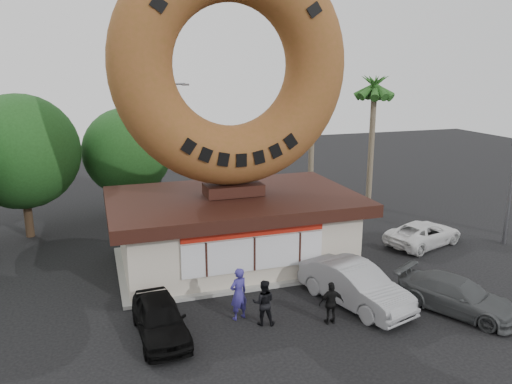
{
  "coord_description": "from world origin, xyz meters",
  "views": [
    {
      "loc": [
        -5.91,
        -15.18,
        9.02
      ],
      "look_at": [
        0.43,
        4.0,
        3.87
      ],
      "focal_mm": 35.0,
      "sensor_mm": 36.0,
      "label": 1
    }
  ],
  "objects": [
    {
      "name": "donut_shop",
      "position": [
        0.0,
        5.98,
        1.77
      ],
      "size": [
        11.2,
        7.2,
        3.8
      ],
      "color": "beige",
      "rests_on": "ground"
    },
    {
      "name": "car_silver",
      "position": [
        3.27,
        0.46,
        0.81
      ],
      "size": [
        3.03,
        5.17,
        1.61
      ],
      "primitive_type": "imported",
      "rotation": [
        0.0,
        0.0,
        0.29
      ],
      "color": "gray",
      "rests_on": "ground"
    },
    {
      "name": "tree_mid",
      "position": [
        -4.0,
        15.0,
        4.02
      ],
      "size": [
        5.2,
        5.2,
        6.63
      ],
      "color": "#473321",
      "rests_on": "ground"
    },
    {
      "name": "palm_near",
      "position": [
        7.5,
        14.0,
        8.41
      ],
      "size": [
        2.6,
        2.6,
        9.75
      ],
      "color": "#726651",
      "rests_on": "ground"
    },
    {
      "name": "person_right",
      "position": [
        1.73,
        -0.61,
        0.79
      ],
      "size": [
        0.96,
        0.46,
        1.58
      ],
      "primitive_type": "imported",
      "rotation": [
        0.0,
        0.0,
        3.06
      ],
      "color": "black",
      "rests_on": "ground"
    },
    {
      "name": "tree_west",
      "position": [
        -9.5,
        13.0,
        4.64
      ],
      "size": [
        6.0,
        6.0,
        7.65
      ],
      "color": "#473321",
      "rests_on": "ground"
    },
    {
      "name": "person_left",
      "position": [
        -1.31,
        0.76,
        0.99
      ],
      "size": [
        0.83,
        0.68,
        1.97
      ],
      "primitive_type": "imported",
      "rotation": [
        0.0,
        0.0,
        3.48
      ],
      "color": "navy",
      "rests_on": "ground"
    },
    {
      "name": "car_black",
      "position": [
        -4.19,
        0.41,
        0.67
      ],
      "size": [
        1.78,
        4.01,
        1.34
      ],
      "primitive_type": "imported",
      "rotation": [
        0.0,
        0.0,
        0.05
      ],
      "color": "black",
      "rests_on": "ground"
    },
    {
      "name": "car_white",
      "position": [
        9.91,
        5.19,
        0.62
      ],
      "size": [
        4.85,
        3.3,
        1.23
      ],
      "primitive_type": "imported",
      "rotation": [
        0.0,
        0.0,
        1.88
      ],
      "color": "silver",
      "rests_on": "ground"
    },
    {
      "name": "palm_far",
      "position": [
        11.0,
        12.5,
        7.48
      ],
      "size": [
        2.6,
        2.6,
        8.75
      ],
      "color": "#726651",
      "rests_on": "ground"
    },
    {
      "name": "car_grey",
      "position": [
        6.61,
        -1.28,
        0.65
      ],
      "size": [
        3.77,
        4.8,
        1.3
      ],
      "primitive_type": "imported",
      "rotation": [
        0.0,
        0.0,
        0.51
      ],
      "color": "#4D5051",
      "rests_on": "ground"
    },
    {
      "name": "street_lamp",
      "position": [
        -1.86,
        16.0,
        4.48
      ],
      "size": [
        2.11,
        0.2,
        8.0
      ],
      "color": "#59595E",
      "rests_on": "ground"
    },
    {
      "name": "giant_donut",
      "position": [
        0.0,
        6.0,
        9.0
      ],
      "size": [
        10.4,
        2.65,
        10.4
      ],
      "primitive_type": "torus",
      "rotation": [
        1.57,
        0.0,
        0.0
      ],
      "color": "brown",
      "rests_on": "donut_shop"
    },
    {
      "name": "person_center",
      "position": [
        -0.57,
        0.1,
        0.84
      ],
      "size": [
        0.97,
        0.85,
        1.68
      ],
      "primitive_type": "imported",
      "rotation": [
        0.0,
        0.0,
        2.83
      ],
      "color": "black",
      "rests_on": "ground"
    },
    {
      "name": "ground",
      "position": [
        0.0,
        0.0,
        0.0
      ],
      "size": [
        90.0,
        90.0,
        0.0
      ],
      "primitive_type": "plane",
      "color": "black",
      "rests_on": "ground"
    }
  ]
}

